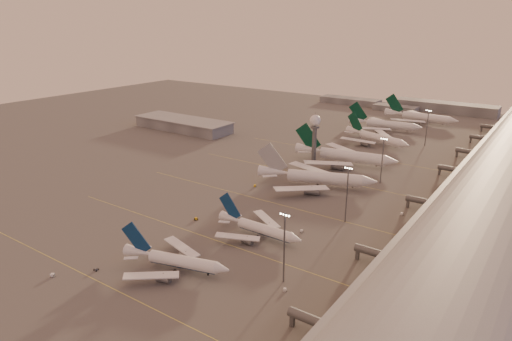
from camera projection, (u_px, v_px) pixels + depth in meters
The scene contains 27 objects.
ground at pixel (160, 236), 182.13m from camera, with size 700.00×700.00×0.00m, color #514F4F.
taxiway_markings at pixel (296, 208), 209.35m from camera, with size 180.00×185.25×0.02m.
terminal at pixel (506, 186), 205.75m from camera, with size 57.00×362.00×23.04m.
hangar at pixel (183, 124), 354.75m from camera, with size 82.00×27.00×8.50m.
radar_tower at pixel (315, 129), 266.03m from camera, with size 6.40×6.40×31.10m.
mast_a at pixel (284, 244), 146.26m from camera, with size 3.60×0.56×25.00m.
mast_b at pixel (347, 192), 190.64m from camera, with size 3.60×0.56×25.00m.
mast_c at pixel (382, 158), 236.10m from camera, with size 3.60×0.56×25.00m.
mast_d at pixel (427, 126), 307.14m from camera, with size 3.60×0.56×25.00m.
distant_horizon at pixel (414, 106), 432.19m from camera, with size 165.00×37.50×9.00m.
narrowbody_near at pixel (176, 262), 156.32m from camera, with size 39.85×31.37×15.92m.
narrowbody_mid at pixel (259, 230), 180.59m from camera, with size 39.29×31.40×15.36m.
widebody_white at pixel (317, 180), 234.30m from camera, with size 59.36×46.75×21.78m.
greentail_a at pixel (345, 158), 270.49m from camera, with size 62.37×50.04×22.74m.
greentail_b at pixel (377, 139), 313.81m from camera, with size 51.79×41.13×19.56m.
greentail_c at pixel (385, 126), 351.98m from camera, with size 57.03×45.80×20.75m.
greentail_d at pixel (421, 119), 376.37m from camera, with size 61.26×49.42×22.24m.
gsv_truck_a at pixel (53, 274), 153.13m from camera, with size 5.95×4.82×2.32m.
gsv_tug_near at pixel (96, 269), 157.09m from camera, with size 2.21×3.26×0.87m.
gsv_catering_a at pixel (286, 286), 144.75m from camera, with size 5.16×3.75×3.87m.
gsv_tug_mid at pixel (196, 219), 196.42m from camera, with size 4.14×3.90×1.02m.
gsv_truck_b at pixel (303, 230), 184.79m from camera, with size 5.96×3.79×2.27m.
gsv_truck_c at pixel (256, 185), 234.70m from camera, with size 6.16×4.07×2.34m.
gsv_catering_b at pixel (403, 211), 200.69m from camera, with size 5.30×2.64×4.28m.
gsv_tug_far at pixel (302, 178), 247.20m from camera, with size 2.53×3.40×0.87m.
gsv_truck_d at pixel (276, 153), 288.77m from camera, with size 2.45×6.17×2.47m.
gsv_tug_hangar at pixel (380, 161), 276.12m from camera, with size 3.36×2.53×0.85m.
Camera 1 is at (125.69, -112.70, 82.69)m, focal length 32.00 mm.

